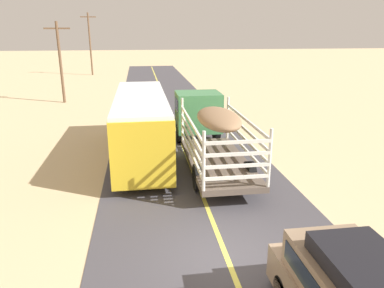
# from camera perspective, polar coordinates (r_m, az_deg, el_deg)

# --- Properties ---
(ground_plane) EXTENTS (240.00, 240.00, 0.00)m
(ground_plane) POSITION_cam_1_polar(r_m,az_deg,el_deg) (10.88, 5.60, -17.68)
(ground_plane) COLOR #CCB284
(road_surface) EXTENTS (8.00, 120.00, 0.02)m
(road_surface) POSITION_cam_1_polar(r_m,az_deg,el_deg) (10.88, 5.60, -17.64)
(road_surface) COLOR #423F44
(road_surface) RESTS_ON ground
(road_centre_line) EXTENTS (0.16, 117.60, 0.00)m
(road_centre_line) POSITION_cam_1_polar(r_m,az_deg,el_deg) (10.87, 5.60, -17.59)
(road_centre_line) COLOR #D8CC4C
(road_centre_line) RESTS_ON road_surface
(livestock_truck) EXTENTS (2.53, 9.70, 3.02)m
(livestock_truck) POSITION_cam_1_polar(r_m,az_deg,el_deg) (18.70, 2.06, 3.68)
(livestock_truck) COLOR #3F7F4C
(livestock_truck) RESTS_ON road_surface
(bus) EXTENTS (2.54, 10.00, 3.21)m
(bus) POSITION_cam_1_polar(r_m,az_deg,el_deg) (18.46, -8.02, 3.19)
(bus) COLOR gold
(bus) RESTS_ON road_surface
(power_pole_mid) EXTENTS (2.20, 0.24, 7.07)m
(power_pole_mid) POSITION_cam_1_polar(r_m,az_deg,el_deg) (34.64, -20.19, 12.43)
(power_pole_mid) COLOR brown
(power_pole_mid) RESTS_ON ground
(power_pole_far) EXTENTS (2.20, 0.24, 8.76)m
(power_pole_far) POSITION_cam_1_polar(r_m,az_deg,el_deg) (56.05, -15.88, 15.26)
(power_pole_far) COLOR brown
(power_pole_far) RESTS_ON ground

